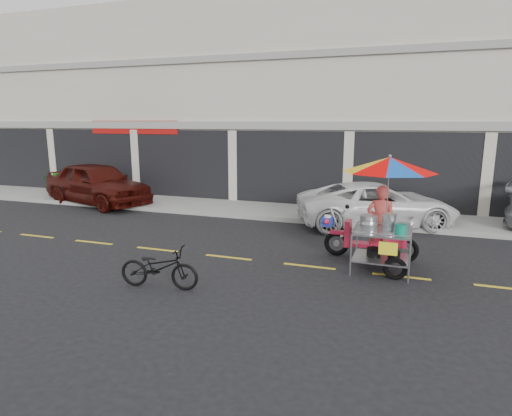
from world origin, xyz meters
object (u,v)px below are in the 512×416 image
(white_pickup, at_px, (377,204))
(food_vendor_rig, at_px, (384,197))
(maroon_sedan, at_px, (97,183))
(near_bicycle, at_px, (159,267))

(white_pickup, xyz_separation_m, food_vendor_rig, (0.36, -3.99, 0.94))
(maroon_sedan, height_order, near_bicycle, maroon_sedan)
(near_bicycle, distance_m, food_vendor_rig, 5.06)
(white_pickup, bearing_deg, food_vendor_rig, 163.21)
(white_pickup, relative_size, near_bicycle, 3.04)
(maroon_sedan, relative_size, near_bicycle, 3.04)
(near_bicycle, height_order, food_vendor_rig, food_vendor_rig)
(maroon_sedan, xyz_separation_m, white_pickup, (10.68, -0.06, -0.15))
(maroon_sedan, height_order, food_vendor_rig, food_vendor_rig)
(near_bicycle, xyz_separation_m, food_vendor_rig, (4.08, 2.75, 1.20))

